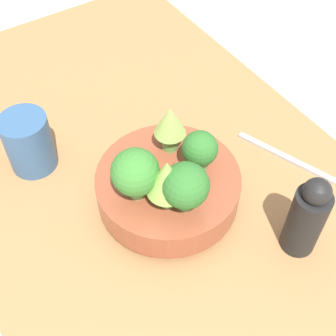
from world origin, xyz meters
The scene contains 11 objects.
ground_plane centered at (0.00, 0.00, 0.00)m, with size 6.00×6.00×0.00m, color silver.
table centered at (0.00, 0.00, 0.02)m, with size 1.13×0.63×0.04m.
bowl centered at (-0.03, 0.01, 0.08)m, with size 0.22×0.22×0.07m.
broccoli_floret_front centered at (-0.04, -0.04, 0.15)m, with size 0.05×0.05×0.07m.
romanesco_piece_far centered at (-0.07, 0.04, 0.16)m, with size 0.06×0.06×0.09m.
romanesco_piece_near centered at (0.01, -0.02, 0.16)m, with size 0.05×0.05×0.08m.
broccoli_floret_back centered at (-0.04, 0.07, 0.16)m, with size 0.07×0.07×0.09m.
broccoli_floret_left centered at (-0.09, 0.02, 0.15)m, with size 0.07×0.07×0.08m.
cup centered at (0.16, 0.16, 0.09)m, with size 0.08×0.08×0.10m.
pepper_mill centered at (-0.20, -0.11, 0.11)m, with size 0.05×0.05×0.15m.
fork centered at (-0.07, -0.21, 0.04)m, with size 0.19×0.08×0.01m.
Camera 1 is at (-0.40, 0.25, 0.65)m, focal length 50.00 mm.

